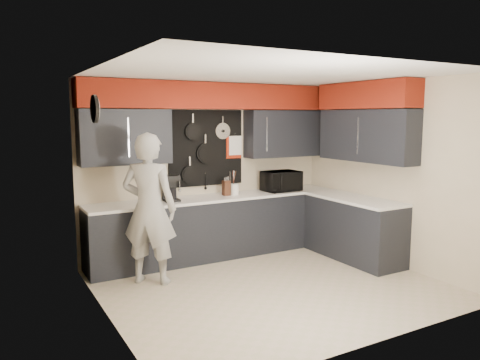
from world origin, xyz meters
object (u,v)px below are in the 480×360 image
knife_block (226,188)px  utensil_crock (234,189)px  microwave (281,181)px  coffee_maker (170,188)px  person (149,209)px

knife_block → utensil_crock: bearing=-3.7°
microwave → coffee_maker: (-1.86, 0.03, 0.03)m
microwave → knife_block: microwave is taller
knife_block → utensil_crock: (0.13, -0.01, -0.03)m
microwave → utensil_crock: bearing=175.1°
utensil_crock → coffee_maker: 1.04m
knife_block → coffee_maker: 0.91m
person → knife_block: bearing=-117.9°
person → microwave: bearing=-128.1°
utensil_crock → person: size_ratio=0.09×
coffee_maker → microwave: bearing=3.3°
coffee_maker → person: person is taller
microwave → knife_block: 0.96m
utensil_crock → person: (-1.54, -0.59, -0.05)m
utensil_crock → coffee_maker: size_ratio=0.46×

